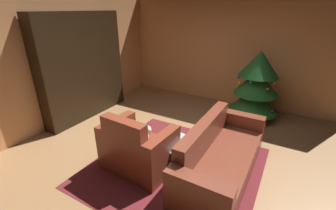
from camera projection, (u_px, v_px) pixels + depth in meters
name	position (u px, v px, depth m)	size (l,w,h in m)	color
ground_plane	(172.00, 158.00, 3.81)	(7.01, 7.01, 0.00)	#966A43
wall_back	(229.00, 50.00, 5.64)	(5.49, 0.06, 2.69)	#D3884F
wall_left	(53.00, 61.00, 4.52)	(0.06, 5.96, 2.69)	#D3884F
area_rug	(175.00, 166.00, 3.60)	(2.48, 2.49, 0.01)	maroon
bookshelf_unit	(88.00, 66.00, 5.01)	(0.32, 2.07, 2.26)	black
armchair_red	(137.00, 149.00, 3.45)	(1.08, 0.80, 0.94)	brown
couch_red	(220.00, 157.00, 3.36)	(0.81, 2.09, 0.81)	brown
coffee_table	(171.00, 144.00, 3.55)	(0.64, 0.64, 0.41)	black
book_stack_on_table	(175.00, 141.00, 3.49)	(0.21, 0.16, 0.06)	tan
bottle_on_table	(163.00, 140.00, 3.38)	(0.07, 0.07, 0.27)	navy
decorated_tree	(256.00, 85.00, 4.91)	(1.05, 1.05, 1.51)	brown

